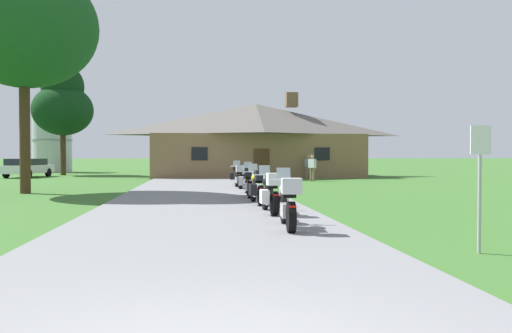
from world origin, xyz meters
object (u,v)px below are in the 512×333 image
at_px(motorcycle_blue_fifth_in_row, 247,179).
at_px(tree_left_far, 63,103).
at_px(motorcycle_silver_nearest_to_camera, 288,203).
at_px(motorcycle_green_farthest_in_row, 237,175).
at_px(motorcycle_black_sixth_in_row, 239,176).
at_px(bystander_white_shirt_beside_signpost, 312,166).
at_px(metal_signpost_roadside, 480,173).
at_px(motorcycle_black_second_in_row, 271,193).
at_px(metal_silo_distant, 52,135).
at_px(parked_white_suv_far_left, 27,167).
at_px(motorcycle_black_fourth_in_row, 249,182).
at_px(tree_left_near, 24,9).
at_px(motorcycle_yellow_third_in_row, 258,187).
at_px(bystander_gray_shirt_near_lodge, 308,166).

bearing_deg(motorcycle_blue_fifth_in_row, tree_left_far, 127.58).
height_order(motorcycle_silver_nearest_to_camera, motorcycle_green_farthest_in_row, same).
bearing_deg(motorcycle_silver_nearest_to_camera, motorcycle_black_sixth_in_row, 93.49).
xyz_separation_m(motorcycle_blue_fifth_in_row, bystander_white_shirt_beside_signpost, (5.03, 9.64, 0.34)).
bearing_deg(motorcycle_green_farthest_in_row, tree_left_far, 133.22).
xyz_separation_m(metal_signpost_roadside, tree_left_far, (-15.86, 35.60, 4.60)).
xyz_separation_m(motorcycle_black_second_in_row, metal_signpost_roadside, (2.72, -5.68, 0.74)).
bearing_deg(motorcycle_black_second_in_row, motorcycle_black_sixth_in_row, 87.51).
bearing_deg(metal_silo_distant, motorcycle_black_sixth_in_row, -59.13).
distance_m(motorcycle_silver_nearest_to_camera, parked_white_suv_far_left, 32.40).
xyz_separation_m(motorcycle_black_fourth_in_row, tree_left_near, (-9.35, 3.72, 7.31)).
xyz_separation_m(motorcycle_yellow_third_in_row, tree_left_far, (-13.10, 27.22, 5.34)).
relative_size(motorcycle_green_farthest_in_row, tree_left_near, 0.17).
distance_m(motorcycle_green_farthest_in_row, tree_left_near, 12.65).
xyz_separation_m(motorcycle_yellow_third_in_row, motorcycle_green_farthest_in_row, (0.09, 10.61, 0.00)).
bearing_deg(parked_white_suv_far_left, motorcycle_yellow_third_in_row, -45.98).
distance_m(motorcycle_black_second_in_row, motorcycle_black_fourth_in_row, 5.47).
relative_size(motorcycle_yellow_third_in_row, motorcycle_blue_fifth_in_row, 1.00).
bearing_deg(parked_white_suv_far_left, metal_signpost_roadside, -49.37).
bearing_deg(parked_white_suv_far_left, tree_left_far, 79.70).
distance_m(motorcycle_black_second_in_row, bystander_gray_shirt_near_lodge, 21.88).
relative_size(motorcycle_green_farthest_in_row, bystander_gray_shirt_near_lodge, 1.25).
xyz_separation_m(motorcycle_silver_nearest_to_camera, bystander_white_shirt_beside_signpost, (5.19, 20.68, 0.33)).
height_order(bystander_white_shirt_beside_signpost, metal_signpost_roadside, metal_signpost_roadside).
xyz_separation_m(bystander_gray_shirt_near_lodge, bystander_white_shirt_beside_signpost, (-0.46, -3.34, 0.02)).
relative_size(motorcycle_black_sixth_in_row, motorcycle_green_farthest_in_row, 1.00).
bearing_deg(motorcycle_yellow_third_in_row, motorcycle_black_sixth_in_row, 86.07).
bearing_deg(bystander_white_shirt_beside_signpost, metal_signpost_roadside, -53.76).
bearing_deg(motorcycle_black_fourth_in_row, motorcycle_black_sixth_in_row, 92.21).
bearing_deg(bystander_white_shirt_beside_signpost, tree_left_near, -107.22).
bearing_deg(parked_white_suv_far_left, bystander_white_shirt_beside_signpost, -10.62).
height_order(motorcycle_blue_fifth_in_row, bystander_white_shirt_beside_signpost, bystander_white_shirt_beside_signpost).
height_order(bystander_gray_shirt_near_lodge, tree_left_near, tree_left_near).
bearing_deg(motorcycle_black_second_in_row, tree_left_near, 132.96).
height_order(motorcycle_green_farthest_in_row, bystander_gray_shirt_near_lodge, bystander_gray_shirt_near_lodge).
height_order(motorcycle_black_fourth_in_row, motorcycle_black_sixth_in_row, same).
bearing_deg(motorcycle_black_fourth_in_row, parked_white_suv_far_left, 127.97).
relative_size(bystander_gray_shirt_near_lodge, metal_silo_distant, 0.23).
bearing_deg(motorcycle_green_farthest_in_row, motorcycle_yellow_third_in_row, -85.75).
xyz_separation_m(bystander_gray_shirt_near_lodge, metal_signpost_roadside, (-2.89, -26.83, 0.42)).
distance_m(motorcycle_yellow_third_in_row, motorcycle_blue_fifth_in_row, 5.47).
distance_m(motorcycle_yellow_third_in_row, tree_left_near, 13.55).
bearing_deg(motorcycle_green_farthest_in_row, bystander_gray_shirt_near_lodge, 59.46).
height_order(motorcycle_black_second_in_row, motorcycle_black_sixth_in_row, same).
xyz_separation_m(metal_silo_distant, parked_white_suv_far_left, (1.51, -12.00, -2.83)).
height_order(motorcycle_yellow_third_in_row, motorcycle_green_farthest_in_row, same).
relative_size(tree_left_near, tree_left_far, 1.31).
distance_m(metal_signpost_roadside, tree_left_far, 39.24).
xyz_separation_m(motorcycle_black_second_in_row, bystander_gray_shirt_near_lodge, (5.61, 21.15, 0.32)).
bearing_deg(bystander_gray_shirt_near_lodge, motorcycle_black_sixth_in_row, 77.74).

